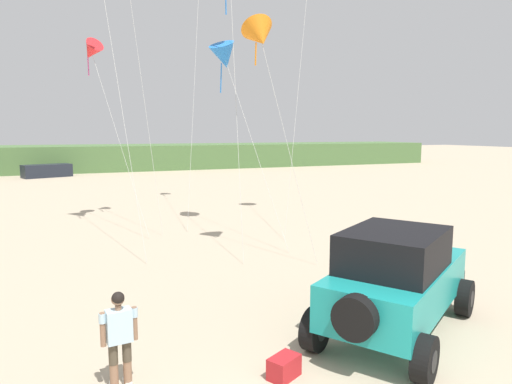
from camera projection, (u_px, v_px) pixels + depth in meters
dune_ridge at (66, 158)px, 49.76m from camera, size 90.00×9.22×2.72m
jeep at (397, 278)px, 9.54m from camera, size 4.95×4.35×2.26m
person_watching at (119, 335)px, 7.46m from camera, size 0.62×0.34×1.67m
cooler_box at (284, 367)px, 7.89m from camera, size 0.66×0.58×0.38m
distant_sedan at (47, 171)px, 42.62m from camera, size 4.53×3.02×1.20m
kite_blue_swept at (260, 36)px, 14.69m from camera, size 1.92×2.44×7.93m
kite_purple_stunt at (91, 51)px, 20.19m from camera, size 2.25×4.66×8.40m
kite_orange_streamer at (224, 56)px, 19.38m from camera, size 1.81×5.88×8.08m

